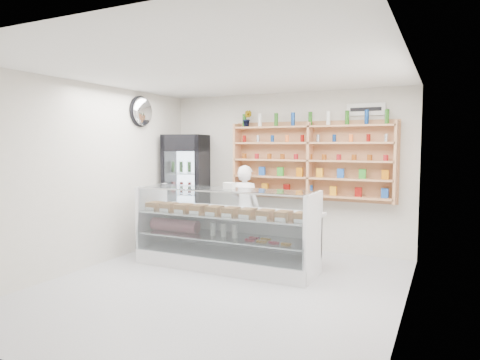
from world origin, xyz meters
The scene contains 8 objects.
room centered at (0.00, 0.00, 1.40)m, with size 5.00×5.00×5.00m.
display_counter centered at (-0.36, 0.86, 0.34)m, with size 2.79×0.83×1.21m.
shop_worker centered at (-0.54, 1.93, 0.76)m, with size 0.55×0.36×1.51m, color white.
drinks_cooler centered at (-1.85, 2.06, 1.03)m, with size 0.88×0.87×2.06m.
wall_shelving centered at (0.50, 2.34, 1.59)m, with size 2.84×0.28×1.33m.
potted_plant centered at (-0.69, 2.34, 2.35)m, with size 0.17×0.13×0.30m, color #1E6626.
security_mirror centered at (-2.17, 1.20, 2.45)m, with size 0.15×0.50×0.50m, color silver.
wall_sign centered at (1.40, 2.47, 2.45)m, with size 0.62×0.03×0.20m, color white.
Camera 1 is at (2.64, -4.81, 1.87)m, focal length 32.00 mm.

